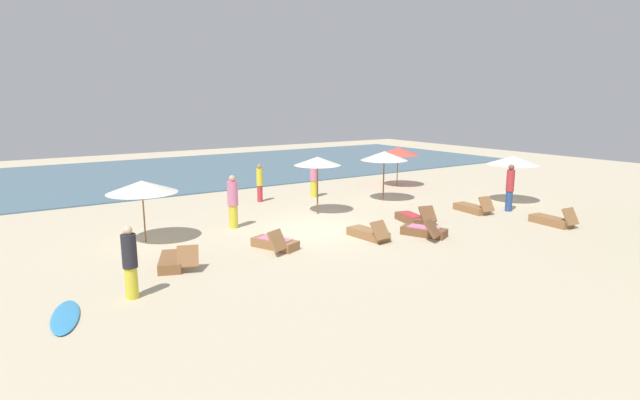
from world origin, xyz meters
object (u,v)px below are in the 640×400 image
umbrella_1 (398,151)px  lounger_1 (472,208)px  umbrella_4 (513,160)px  person_4 (314,178)px  lounger_2 (369,233)px  person_2 (233,202)px  lounger_3 (173,261)px  person_3 (510,187)px  lounger_6 (553,220)px  person_1 (130,262)px  umbrella_2 (384,156)px  umbrella_0 (317,161)px  person_0 (260,182)px  umbrella_3 (142,187)px  lounger_0 (275,243)px  lounger_5 (425,231)px  surfboard (65,317)px  lounger_4 (413,218)px

umbrella_1 → lounger_1: bearing=-104.8°
umbrella_4 → person_4: 9.00m
lounger_2 → person_2: 5.04m
lounger_3 → person_3: size_ratio=0.92×
lounger_6 → person_1: size_ratio=0.96×
person_2 → lounger_3: bearing=-136.4°
lounger_2 → umbrella_2: bearing=45.0°
umbrella_0 → person_4: size_ratio=1.26×
umbrella_0 → person_1: 9.84m
lounger_2 → person_0: person_0 is taller
lounger_1 → umbrella_3: bearing=166.3°
umbrella_0 → lounger_2: 4.50m
lounger_0 → lounger_5: (4.92, -1.56, -0.00)m
lounger_0 → umbrella_3: bearing=136.3°
person_4 → surfboard: size_ratio=0.94×
person_1 → person_4: person_4 is taller
umbrella_2 → umbrella_3: size_ratio=1.02×
person_3 → umbrella_4: bearing=33.6°
lounger_5 → person_1: (-9.62, -0.05, 0.71)m
umbrella_2 → lounger_5: size_ratio=1.29×
umbrella_4 → lounger_2: umbrella_4 is taller
umbrella_2 → person_2: 7.89m
person_0 → person_2: size_ratio=0.89×
lounger_1 → person_1: (-13.94, -1.60, 0.71)m
lounger_0 → person_0: person_0 is taller
umbrella_1 → umbrella_2: size_ratio=1.00×
person_0 → person_1: 11.36m
umbrella_1 → lounger_4: 8.27m
lounger_2 → lounger_4: size_ratio=0.97×
umbrella_4 → surfboard: size_ratio=1.15×
umbrella_3 → lounger_2: 7.54m
person_4 → umbrella_3: bearing=-159.2°
umbrella_3 → person_2: size_ratio=1.15×
umbrella_4 → lounger_4: 6.55m
umbrella_0 → umbrella_4: 8.97m
person_1 → person_4: 13.00m
person_0 → person_2: person_2 is taller
umbrella_4 → person_2: umbrella_4 is taller
umbrella_1 → person_3: (-0.28, -7.11, -0.87)m
lounger_3 → umbrella_3: bearing=89.1°
lounger_3 → person_0: (6.16, 6.74, 0.71)m
lounger_4 → lounger_1: bearing=-1.2°
lounger_3 → person_0: bearing=47.6°
person_3 → lounger_4: bearing=170.9°
person_0 → person_1: size_ratio=0.98×
umbrella_0 → umbrella_1: umbrella_0 is taller
lounger_4 → person_4: (-0.33, 6.29, 0.75)m
person_3 → person_4: person_3 is taller
umbrella_2 → lounger_4: 4.63m
umbrella_0 → lounger_0: (-3.75, -3.27, -1.98)m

